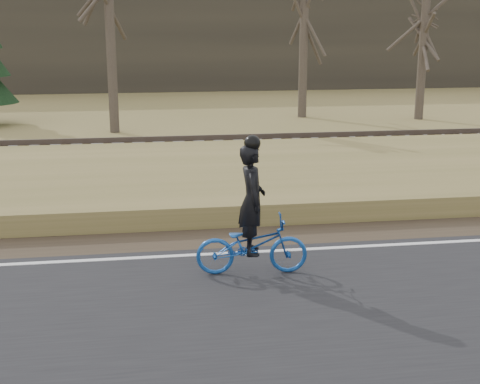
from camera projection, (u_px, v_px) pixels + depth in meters
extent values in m
plane|color=olive|center=(159.00, 264.00, 11.48)|extent=(120.00, 120.00, 0.00)
cube|color=black|center=(165.00, 327.00, 9.08)|extent=(120.00, 6.00, 0.06)
cube|color=silver|center=(158.00, 257.00, 11.66)|extent=(120.00, 0.12, 0.01)
cube|color=#473A2B|center=(157.00, 241.00, 12.63)|extent=(120.00, 1.60, 0.04)
cube|color=olive|center=(153.00, 192.00, 15.45)|extent=(120.00, 5.00, 0.44)
cube|color=slate|center=(149.00, 159.00, 19.08)|extent=(120.00, 3.00, 0.45)
cube|color=black|center=(149.00, 148.00, 19.01)|extent=(120.00, 2.40, 0.14)
cube|color=brown|center=(149.00, 148.00, 18.28)|extent=(120.00, 0.07, 0.15)
cube|color=brown|center=(148.00, 139.00, 19.66)|extent=(120.00, 0.07, 0.15)
cube|color=#383328|center=(141.00, 38.00, 39.45)|extent=(120.00, 4.00, 6.00)
imported|color=#174A9E|center=(252.00, 245.00, 10.82)|extent=(1.85, 0.76, 0.95)
imported|color=black|center=(252.00, 200.00, 10.62)|extent=(0.47, 0.68, 1.78)
sphere|color=black|center=(252.00, 143.00, 10.40)|extent=(0.26, 0.26, 0.26)
cylinder|color=brown|center=(110.00, 23.00, 23.91)|extent=(0.36, 0.36, 7.93)
cylinder|color=brown|center=(304.00, 15.00, 27.72)|extent=(0.36, 0.36, 8.53)
cylinder|color=brown|center=(424.00, 39.00, 27.38)|extent=(0.36, 0.36, 6.62)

